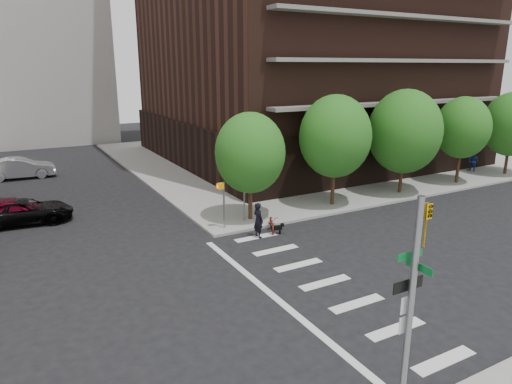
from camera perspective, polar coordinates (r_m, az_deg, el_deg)
name	(u,v)px	position (r m, az deg, el deg)	size (l,w,h in m)	color
ground	(263,300)	(18.20, 0.88, -13.33)	(120.00, 120.00, 0.00)	black
sidewalk_ne	(322,153)	(47.73, 8.31, 4.80)	(39.00, 33.00, 0.15)	gray
crosswalk	(310,287)	(19.26, 6.71, -11.70)	(3.85, 13.00, 0.01)	silver
tree_a	(250,153)	(25.76, -0.74, 4.90)	(4.00, 4.00, 5.90)	#301E11
tree_b	(335,136)	(28.96, 9.86, 6.85)	(4.50, 4.50, 6.65)	#301E11
tree_c	(405,132)	(33.02, 18.09, 7.19)	(5.00, 5.00, 6.80)	#301E11
tree_d	(463,128)	(37.61, 24.43, 7.34)	(4.00, 4.00, 6.20)	#301E11
tree_e	(512,124)	(42.55, 29.35, 7.40)	(4.50, 4.50, 6.35)	#301E11
traffic_signal	(408,340)	(11.52, 18.43, -17.17)	(0.90, 0.75, 6.00)	slate
pedestrian_signal	(228,197)	(25.02, -3.50, -0.60)	(2.18, 0.67, 2.60)	slate
parked_car_black	(26,212)	(29.33, -26.85, -2.21)	(5.09, 2.35, 1.42)	black
parked_car_maroon	(12,212)	(29.52, -28.22, -2.19)	(5.18, 2.10, 1.50)	#470313
parked_car_silver	(20,168)	(41.32, -27.37, 2.67)	(5.16, 1.80, 1.70)	#A5A9AC
scooter	(272,223)	(25.13, 1.98, -3.85)	(0.61, 1.75, 0.92)	maroon
dog_walker	(258,220)	(24.00, 0.29, -3.54)	(0.46, 0.69, 1.90)	black
dog	(277,228)	(24.64, 2.67, -4.47)	(0.71, 0.35, 0.59)	black
pedestrian_far	(473,161)	(42.68, 25.51, 3.52)	(0.68, 0.87, 1.79)	navy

